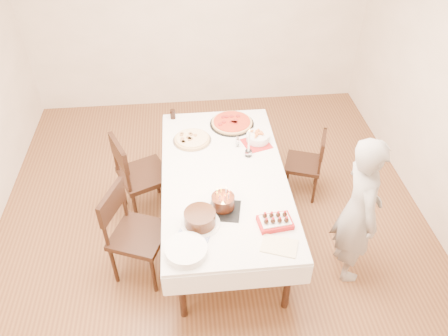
{
  "coord_description": "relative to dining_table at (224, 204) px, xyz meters",
  "views": [
    {
      "loc": [
        -0.2,
        -3.07,
        3.41
      ],
      "look_at": [
        0.1,
        -0.04,
        0.83
      ],
      "focal_mm": 35.0,
      "sensor_mm": 36.0,
      "label": 1
    }
  ],
  "objects": [
    {
      "name": "chair_left_savory",
      "position": [
        -0.78,
        0.37,
        0.12
      ],
      "size": [
        0.66,
        0.66,
        0.99
      ],
      "primitive_type": null,
      "rotation": [
        0.0,
        0.0,
        3.55
      ],
      "color": "black",
      "rests_on": "floor"
    },
    {
      "name": "floor",
      "position": [
        -0.1,
        0.04,
        -0.38
      ],
      "size": [
        5.0,
        5.0,
        0.0
      ],
      "primitive_type": "plane",
      "color": "brown",
      "rests_on": "ground"
    },
    {
      "name": "dining_table",
      "position": [
        0.0,
        0.0,
        0.0
      ],
      "size": [
        1.9,
        2.42,
        0.75
      ],
      "primitive_type": "cube",
      "rotation": [
        0.0,
        0.0,
        -0.41
      ],
      "color": "white",
      "rests_on": "floor"
    },
    {
      "name": "plate_stack",
      "position": [
        -0.38,
        -0.88,
        0.41
      ],
      "size": [
        0.43,
        0.43,
        0.07
      ],
      "primitive_type": "cylinder",
      "rotation": [
        0.0,
        0.0,
        0.39
      ],
      "color": "white",
      "rests_on": "dining_table"
    },
    {
      "name": "pizza_pepperoni",
      "position": [
        0.17,
        0.81,
        0.4
      ],
      "size": [
        0.47,
        0.47,
        0.04
      ],
      "primitive_type": "cylinder",
      "rotation": [
        0.0,
        0.0,
        -0.0
      ],
      "color": "red",
      "rests_on": "dining_table"
    },
    {
      "name": "strawberry_box",
      "position": [
        0.35,
        -0.65,
        0.41
      ],
      "size": [
        0.29,
        0.21,
        0.07
      ],
      "primitive_type": null,
      "rotation": [
        0.0,
        0.0,
        0.12
      ],
      "color": "#A31215",
      "rests_on": "dining_table"
    },
    {
      "name": "taper_candle",
      "position": [
        0.26,
        0.26,
        0.54
      ],
      "size": [
        0.09,
        0.09,
        0.32
      ],
      "primitive_type": "cylinder",
      "rotation": [
        0.0,
        0.0,
        0.42
      ],
      "color": "white",
      "rests_on": "dining_table"
    },
    {
      "name": "cola_glass",
      "position": [
        -0.46,
        0.99,
        0.43
      ],
      "size": [
        0.07,
        0.07,
        0.11
      ],
      "primitive_type": "cylinder",
      "rotation": [
        0.0,
        0.0,
        0.24
      ],
      "color": "black",
      "rests_on": "dining_table"
    },
    {
      "name": "person",
      "position": [
        1.09,
        -0.57,
        0.37
      ],
      "size": [
        0.37,
        0.55,
        1.49
      ],
      "primitive_type": "imported",
      "rotation": [
        0.0,
        0.0,
        1.55
      ],
      "color": "#A39F9A",
      "rests_on": "floor"
    },
    {
      "name": "pizza_white",
      "position": [
        -0.27,
        0.55,
        0.4
      ],
      "size": [
        0.47,
        0.47,
        0.04
      ],
      "primitive_type": "cylinder",
      "rotation": [
        0.0,
        0.0,
        0.24
      ],
      "color": "beige",
      "rests_on": "dining_table"
    },
    {
      "name": "pasta_bowl",
      "position": [
        0.39,
        0.49,
        0.42
      ],
      "size": [
        0.28,
        0.28,
        0.07
      ],
      "primitive_type": "cylinder",
      "rotation": [
        0.0,
        0.0,
        -0.25
      ],
      "color": "white",
      "rests_on": "dining_table"
    },
    {
      "name": "chair_right_savory",
      "position": [
        0.91,
        0.5,
        0.02
      ],
      "size": [
        0.52,
        0.52,
        0.8
      ],
      "primitive_type": null,
      "rotation": [
        0.0,
        0.0,
        -0.34
      ],
      "color": "black",
      "rests_on": "floor"
    },
    {
      "name": "china_plate",
      "position": [
        -0.32,
        -0.71,
        0.38
      ],
      "size": [
        0.3,
        0.3,
        0.01
      ],
      "primitive_type": "cylinder",
      "rotation": [
        0.0,
        0.0,
        -0.14
      ],
      "color": "white",
      "rests_on": "dining_table"
    },
    {
      "name": "wall_back",
      "position": [
        -0.1,
        2.54,
        0.98
      ],
      "size": [
        4.5,
        0.04,
        2.7
      ],
      "primitive_type": "cube",
      "color": "#F2E0CB",
      "rests_on": "floor"
    },
    {
      "name": "shaker_pair",
      "position": [
        0.18,
        0.42,
        0.42
      ],
      "size": [
        0.1,
        0.1,
        0.09
      ],
      "primitive_type": null,
      "rotation": [
        0.0,
        0.0,
        -0.32
      ],
      "color": "white",
      "rests_on": "dining_table"
    },
    {
      "name": "box_lid",
      "position": [
        0.34,
        -0.88,
        0.38
      ],
      "size": [
        0.32,
        0.27,
        0.02
      ],
      "primitive_type": "cube",
      "rotation": [
        0.0,
        0.0,
        -0.36
      ],
      "color": "beige",
      "rests_on": "dining_table"
    },
    {
      "name": "cake_board",
      "position": [
        -0.04,
        -0.46,
        0.38
      ],
      "size": [
        0.31,
        0.31,
        0.01
      ],
      "primitive_type": "cube",
      "rotation": [
        0.0,
        0.0,
        -0.21
      ],
      "color": "black",
      "rests_on": "dining_table"
    },
    {
      "name": "birthday_cake",
      "position": [
        -0.05,
        -0.41,
        0.48
      ],
      "size": [
        0.24,
        0.24,
        0.18
      ],
      "primitive_type": "cylinder",
      "rotation": [
        0.0,
        0.0,
        -0.24
      ],
      "color": "#3E1A11",
      "rests_on": "dining_table"
    },
    {
      "name": "layer_cake",
      "position": [
        -0.25,
        -0.59,
        0.44
      ],
      "size": [
        0.43,
        0.43,
        0.13
      ],
      "primitive_type": "cylinder",
      "rotation": [
        0.0,
        0.0,
        -0.43
      ],
      "color": "#381C0E",
      "rests_on": "dining_table"
    },
    {
      "name": "chair_left_dessert",
      "position": [
        -0.79,
        -0.42,
        0.1
      ],
      "size": [
        0.64,
        0.64,
        0.96
      ],
      "primitive_type": null,
      "rotation": [
        0.0,
        0.0,
        2.76
      ],
      "color": "black",
      "rests_on": "floor"
    },
    {
      "name": "red_placemat",
      "position": [
        0.37,
        0.44,
        0.38
      ],
      "size": [
        0.32,
        0.32,
        0.01
      ],
      "primitive_type": "cube",
      "rotation": [
        0.0,
        0.0,
        0.28
      ],
      "color": "#B21E1E",
      "rests_on": "dining_table"
    }
  ]
}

